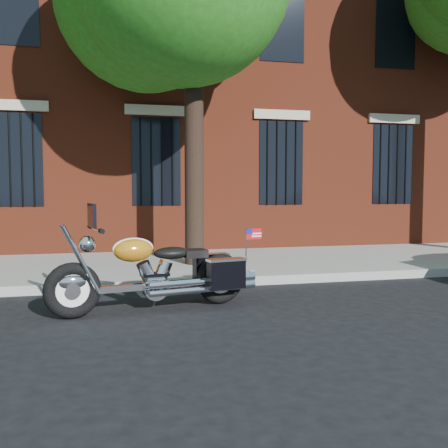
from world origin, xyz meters
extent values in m
plane|color=black|center=(0.00, 0.00, 0.00)|extent=(120.00, 120.00, 0.00)
cube|color=gray|center=(0.00, 1.38, 0.07)|extent=(40.00, 0.16, 0.15)
cube|color=gray|center=(0.00, 3.26, 0.07)|extent=(40.00, 3.60, 0.15)
cube|color=maroon|center=(0.00, 10.06, 6.00)|extent=(26.00, 10.00, 12.00)
cube|color=black|center=(0.00, 5.11, 2.20)|extent=(1.10, 0.14, 2.00)
cube|color=#B2A893|center=(0.00, 5.08, 3.35)|extent=(1.40, 0.20, 0.22)
cube|color=black|center=(0.00, 5.11, 5.60)|extent=(1.10, 0.14, 2.00)
cylinder|color=black|center=(0.00, 5.03, 2.20)|extent=(0.04, 0.04, 2.00)
cylinder|color=black|center=(0.50, 2.90, 2.50)|extent=(0.36, 0.36, 5.00)
torus|color=black|center=(-1.53, -0.22, 0.35)|extent=(0.71, 0.28, 0.69)
torus|color=black|center=(0.39, 0.16, 0.35)|extent=(0.71, 0.28, 0.69)
cylinder|color=white|center=(-1.53, -0.22, 0.35)|extent=(0.52, 0.16, 0.51)
cylinder|color=white|center=(0.39, 0.16, 0.35)|extent=(0.52, 0.16, 0.51)
ellipsoid|color=white|center=(-1.53, -0.22, 0.45)|extent=(0.38, 0.20, 0.20)
ellipsoid|color=orange|center=(0.39, 0.16, 0.47)|extent=(0.38, 0.21, 0.20)
cube|color=white|center=(-0.57, -0.03, 0.33)|extent=(1.53, 0.40, 0.08)
cylinder|color=white|center=(-0.52, -0.02, 0.31)|extent=(0.36, 0.24, 0.33)
cylinder|color=white|center=(0.02, -0.10, 0.32)|extent=(1.28, 0.34, 0.09)
ellipsoid|color=orange|center=(-0.79, -0.07, 0.80)|extent=(0.55, 0.39, 0.29)
ellipsoid|color=black|center=(-0.29, 0.03, 0.74)|extent=(0.54, 0.38, 0.16)
cube|color=black|center=(0.31, 0.41, 0.46)|extent=(0.52, 0.26, 0.39)
cube|color=black|center=(0.41, -0.11, 0.46)|extent=(0.52, 0.26, 0.39)
cylinder|color=white|center=(-1.25, -0.16, 1.09)|extent=(0.19, 0.79, 0.04)
sphere|color=white|center=(-1.35, -0.18, 0.90)|extent=(0.24, 0.24, 0.21)
cube|color=black|center=(-1.29, -0.17, 1.25)|extent=(0.12, 0.41, 0.29)
cube|color=red|center=(0.79, -0.08, 0.98)|extent=(0.22, 0.06, 0.14)
camera|label=1|loc=(-1.10, -6.42, 1.57)|focal=40.00mm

